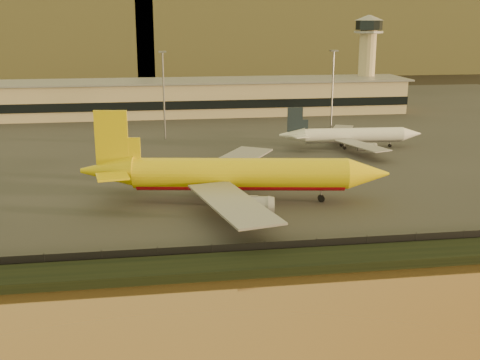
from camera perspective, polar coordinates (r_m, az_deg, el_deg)
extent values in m
plane|color=black|center=(103.11, -0.11, -4.65)|extent=(900.00, 900.00, 0.00)
cube|color=black|center=(87.25, 1.56, -7.97)|extent=(320.00, 7.00, 1.40)
cube|color=#2D2D2D|center=(194.60, -4.29, 4.84)|extent=(320.00, 220.00, 0.20)
cube|color=black|center=(90.66, 1.12, -6.64)|extent=(300.00, 0.05, 2.20)
cube|color=#C6B189|center=(223.24, -4.93, 7.74)|extent=(160.00, 22.00, 12.00)
cube|color=black|center=(212.30, -4.72, 7.09)|extent=(160.00, 0.60, 3.00)
cube|color=gray|center=(222.51, -4.97, 9.35)|extent=(164.00, 24.00, 0.60)
cylinder|color=#C6B189|center=(242.90, 11.90, 10.22)|extent=(6.40, 6.40, 30.00)
cylinder|color=black|center=(242.11, 12.12, 14.17)|extent=(10.40, 10.40, 3.50)
cone|color=gray|center=(242.09, 12.16, 14.82)|extent=(11.20, 11.20, 2.00)
cylinder|color=gray|center=(242.15, 12.09, 13.56)|extent=(11.20, 11.20, 0.80)
cylinder|color=slate|center=(177.37, -7.23, 7.87)|extent=(0.50, 0.50, 25.00)
cube|color=slate|center=(176.22, -7.37, 11.96)|extent=(2.20, 2.20, 0.40)
cylinder|color=slate|center=(183.57, 8.74, 8.06)|extent=(0.50, 0.50, 25.00)
cube|color=slate|center=(182.46, 8.90, 12.02)|extent=(2.20, 2.20, 0.40)
cube|color=brown|center=(448.23, 4.99, 15.16)|extent=(220.00, 160.00, 70.00)
cylinder|color=yellow|center=(115.92, 0.05, 0.64)|extent=(41.62, 12.47, 5.95)
cylinder|color=red|center=(116.18, 0.05, 0.14)|extent=(40.28, 11.00, 4.64)
cone|color=yellow|center=(118.29, 12.06, 0.59)|extent=(8.86, 7.16, 5.95)
cone|color=yellow|center=(118.85, -12.46, 0.86)|extent=(11.12, 7.52, 5.95)
cube|color=yellow|center=(117.18, -12.10, 3.96)|extent=(6.29, 1.48, 10.41)
cube|color=yellow|center=(123.91, -10.84, 1.74)|extent=(7.67, 7.64, 0.36)
cube|color=yellow|center=(112.62, -12.00, 0.33)|extent=(6.52, 6.46, 0.36)
cube|color=gray|center=(131.57, -0.39, 1.94)|extent=(20.20, 26.17, 0.36)
cylinder|color=gray|center=(128.19, 0.87, 0.83)|extent=(7.30, 4.33, 3.27)
cube|color=gray|center=(100.98, -0.68, -2.20)|extent=(13.51, 26.88, 0.36)
cylinder|color=gray|center=(105.14, 0.93, -2.43)|extent=(7.30, 4.33, 3.27)
cylinder|color=black|center=(118.19, 7.70, -1.73)|extent=(1.46, 1.24, 1.31)
cylinder|color=slate|center=(118.00, 7.72, -1.42)|extent=(0.23, 0.23, 2.68)
cylinder|color=black|center=(114.84, -2.11, -2.11)|extent=(1.46, 1.24, 1.31)
cylinder|color=slate|center=(114.63, -2.11, -1.78)|extent=(0.23, 0.23, 2.68)
cylinder|color=black|center=(119.95, -1.99, -1.35)|extent=(1.46, 1.24, 1.31)
cylinder|color=slate|center=(119.76, -1.99, -1.03)|extent=(0.23, 0.23, 2.68)
cylinder|color=white|center=(167.79, 10.71, 4.23)|extent=(27.55, 5.30, 3.80)
cylinder|color=gray|center=(167.92, 10.70, 4.01)|extent=(26.74, 4.43, 2.97)
cone|color=white|center=(173.04, 15.94, 4.24)|extent=(5.52, 4.09, 3.80)
cone|color=white|center=(163.83, 4.94, 4.28)|extent=(7.04, 4.17, 3.80)
cube|color=#1A242F|center=(163.23, 5.24, 5.72)|extent=(4.19, 0.53, 6.65)
cube|color=white|center=(167.72, 5.22, 4.63)|extent=(4.85, 4.74, 0.23)
cube|color=white|center=(160.39, 5.72, 4.13)|extent=(4.60, 4.47, 0.23)
cube|color=gray|center=(177.61, 9.54, 4.67)|extent=(12.09, 17.75, 0.23)
cylinder|color=gray|center=(175.87, 10.34, 4.18)|extent=(4.67, 2.34, 2.09)
cube|color=gray|center=(157.89, 11.47, 3.26)|extent=(10.57, 17.91, 0.23)
cylinder|color=gray|center=(161.05, 11.84, 3.09)|extent=(4.67, 2.34, 2.09)
cylinder|color=black|center=(171.60, 14.02, 3.19)|extent=(0.87, 0.71, 0.84)
cylinder|color=slate|center=(171.51, 14.03, 3.33)|extent=(0.20, 0.20, 1.71)
cylinder|color=black|center=(166.04, 9.87, 3.03)|extent=(0.87, 0.71, 0.84)
cylinder|color=slate|center=(165.95, 9.88, 3.18)|extent=(0.20, 0.20, 1.71)
cylinder|color=black|center=(169.27, 9.57, 3.27)|extent=(0.87, 0.71, 0.84)
cylinder|color=slate|center=(169.18, 9.58, 3.42)|extent=(0.20, 0.20, 1.71)
cube|color=yellow|center=(133.26, 4.52, 0.36)|extent=(3.72, 2.35, 1.55)
cube|color=white|center=(137.27, -5.24, 0.85)|extent=(4.33, 2.59, 1.82)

